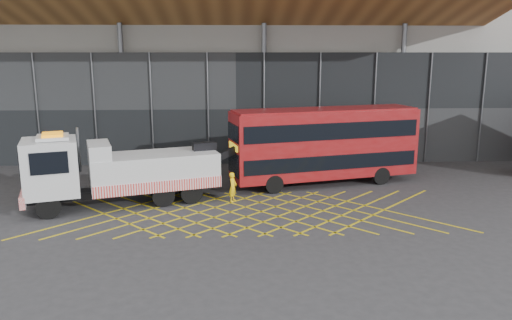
{
  "coord_description": "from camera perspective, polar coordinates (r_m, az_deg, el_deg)",
  "views": [
    {
      "loc": [
        1.86,
        -24.46,
        8.08
      ],
      "look_at": [
        3.0,
        1.5,
        2.4
      ],
      "focal_mm": 35.0,
      "sensor_mm": 36.0,
      "label": 1
    }
  ],
  "objects": [
    {
      "name": "construction_building",
      "position": [
        42.87,
        -2.5,
        13.52
      ],
      "size": [
        55.0,
        23.97,
        18.0
      ],
      "color": "gray",
      "rests_on": "ground_plane"
    },
    {
      "name": "bus_towed",
      "position": [
        30.88,
        7.81,
        2.0
      ],
      "size": [
        11.79,
        5.39,
        4.69
      ],
      "rotation": [
        0.0,
        0.0,
        0.25
      ],
      "color": "maroon",
      "rests_on": "ground_plane"
    },
    {
      "name": "road_markings",
      "position": [
        25.77,
        -1.19,
        -5.94
      ],
      "size": [
        21.56,
        7.16,
        0.01
      ],
      "color": "gold",
      "rests_on": "ground_plane"
    },
    {
      "name": "recovery_truck",
      "position": [
        27.47,
        -15.61,
        -1.12
      ],
      "size": [
        11.72,
        5.77,
        4.13
      ],
      "rotation": [
        0.0,
        0.0,
        0.32
      ],
      "color": "black",
      "rests_on": "ground_plane"
    },
    {
      "name": "worker",
      "position": [
        27.35,
        -2.66,
        -3.09
      ],
      "size": [
        0.58,
        0.7,
        1.63
      ],
      "primitive_type": "imported",
      "rotation": [
        0.0,
        0.0,
        1.19
      ],
      "color": "yellow",
      "rests_on": "ground_plane"
    },
    {
      "name": "ground_plane",
      "position": [
        25.83,
        -6.55,
        -5.98
      ],
      "size": [
        120.0,
        120.0,
        0.0
      ],
      "primitive_type": "plane",
      "color": "#2C2C2F"
    }
  ]
}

